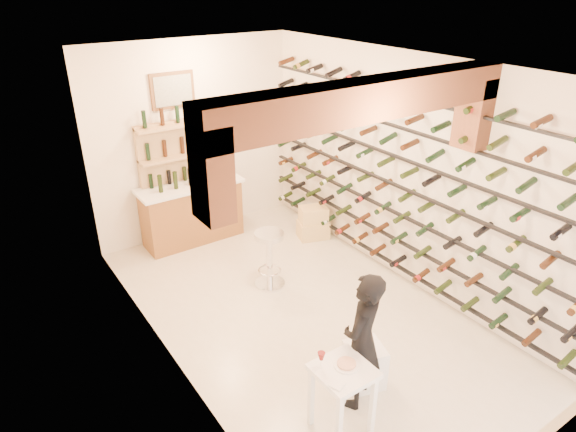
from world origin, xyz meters
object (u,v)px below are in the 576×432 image
at_px(wine_rack, 394,179).
at_px(person, 362,341).
at_px(back_counter, 192,211).
at_px(tasting_table, 343,380).
at_px(white_stool, 364,365).
at_px(chrome_barstool, 269,255).
at_px(crate_lower, 313,229).

xyz_separation_m(wine_rack, person, (-1.92, -1.56, -0.78)).
relative_size(back_counter, person, 1.11).
xyz_separation_m(tasting_table, white_stool, (0.60, 0.33, -0.38)).
bearing_deg(white_stool, tasting_table, -151.56).
relative_size(back_counter, tasting_table, 1.85).
height_order(wine_rack, white_stool, wine_rack).
relative_size(person, chrome_barstool, 1.82).
bearing_deg(back_counter, white_stool, -88.33).
distance_m(back_counter, crate_lower, 2.04).
relative_size(tasting_table, white_stool, 1.90).
xyz_separation_m(chrome_barstool, crate_lower, (1.38, 0.80, -0.34)).
distance_m(tasting_table, white_stool, 0.78).
bearing_deg(crate_lower, white_stool, -117.81).
xyz_separation_m(back_counter, chrome_barstool, (0.32, -1.86, -0.04)).
bearing_deg(chrome_barstool, person, -99.79).
distance_m(tasting_table, person, 0.46).
distance_m(wine_rack, person, 2.60).
bearing_deg(white_stool, chrome_barstool, 84.89).
relative_size(wine_rack, white_stool, 11.79).
height_order(tasting_table, white_stool, tasting_table).
xyz_separation_m(back_counter, person, (-0.09, -4.21, 0.24)).
distance_m(white_stool, crate_lower, 3.39).
height_order(back_counter, tasting_table, back_counter).
bearing_deg(wine_rack, person, -140.83).
height_order(white_stool, crate_lower, white_stool).
distance_m(wine_rack, back_counter, 3.38).
bearing_deg(white_stool, wine_rack, 39.63).
bearing_deg(person, crate_lower, -146.01).
bearing_deg(tasting_table, person, 24.34).
height_order(wine_rack, crate_lower, wine_rack).
distance_m(wine_rack, tasting_table, 3.05).
relative_size(white_stool, crate_lower, 0.97).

